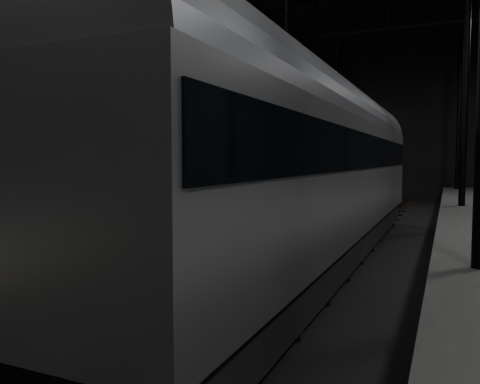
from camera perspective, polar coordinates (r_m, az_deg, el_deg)
The scene contains 6 objects.
ground at distance 13.79m, azimuth 9.90°, elevation -8.20°, with size 44.00×44.00×0.00m, color black.
platform_left at distance 17.11m, azimuth -15.31°, elevation -4.21°, with size 9.00×43.80×1.00m, color #4F504D.
tactile_strip at distance 14.73m, azimuth -2.42°, elevation -3.39°, with size 0.50×43.80×0.01m, color olive.
track at distance 13.77m, azimuth 9.91°, elevation -7.93°, with size 2.40×43.00×0.24m.
train at distance 12.93m, azimuth 9.44°, elevation 3.71°, with size 2.86×19.10×5.10m.
woman at distance 15.69m, azimuth -10.82°, elevation 0.10°, with size 0.62×0.41×1.70m, color tan.
Camera 1 is at (3.26, -13.08, 2.90)m, focal length 35.00 mm.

